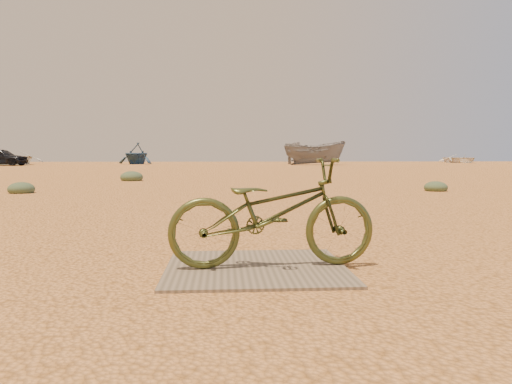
{
  "coord_description": "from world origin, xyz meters",
  "views": [
    {
      "loc": [
        -0.17,
        -3.63,
        0.91
      ],
      "look_at": [
        0.09,
        0.28,
        0.62
      ],
      "focal_mm": 35.0,
      "sensor_mm": 36.0,
      "label": 1
    }
  ],
  "objects": [
    {
      "name": "ground",
      "position": [
        0.0,
        0.0,
        0.0
      ],
      "size": [
        120.0,
        120.0,
        0.0
      ],
      "primitive_type": "plane",
      "color": "#E79751",
      "rests_on": "ground"
    },
    {
      "name": "plywood_board",
      "position": [
        0.09,
        0.28,
        0.01
      ],
      "size": [
        1.42,
        1.34,
        0.02
      ],
      "primitive_type": "cube",
      "color": "#796752",
      "rests_on": "ground"
    },
    {
      "name": "bicycle",
      "position": [
        0.22,
        0.27,
        0.45
      ],
      "size": [
        1.69,
        0.71,
        0.87
      ],
      "primitive_type": "imported",
      "rotation": [
        0.0,
        0.0,
        1.65
      ],
      "color": "#434B21",
      "rests_on": "plywood_board"
    },
    {
      "name": "car",
      "position": [
        -18.27,
        38.35,
        0.71
      ],
      "size": [
        4.35,
        2.19,
        1.42
      ],
      "primitive_type": "imported",
      "rotation": [
        0.0,
        0.0,
        1.44
      ],
      "color": "black",
      "rests_on": "ground"
    },
    {
      "name": "boat_near_left",
      "position": [
        -18.72,
        41.6,
        0.62
      ],
      "size": [
        4.65,
        6.23,
        1.23
      ],
      "primitive_type": "imported",
      "rotation": [
        0.0,
        0.0,
        0.07
      ],
      "color": "beige",
      "rests_on": "ground"
    },
    {
      "name": "boat_far_left",
      "position": [
        -8.32,
        44.12,
        1.03
      ],
      "size": [
        4.54,
        4.85,
        2.05
      ],
      "primitive_type": "imported",
      "rotation": [
        0.0,
        0.0,
        -0.36
      ],
      "color": "navy",
      "rests_on": "ground"
    },
    {
      "name": "boat_mid_right",
      "position": [
        7.86,
        39.81,
        1.05
      ],
      "size": [
        5.52,
        2.33,
        2.1
      ],
      "primitive_type": "imported",
      "rotation": [
        0.0,
        0.0,
        1.52
      ],
      "color": "slate",
      "rests_on": "ground"
    },
    {
      "name": "boat_far_right",
      "position": [
        25.63,
        49.16,
        0.47
      ],
      "size": [
        4.14,
        5.12,
        0.94
      ],
      "primitive_type": "imported",
      "rotation": [
        0.0,
        0.0,
        0.22
      ],
      "color": "silver",
      "rests_on": "ground"
    },
    {
      "name": "kale_a",
      "position": [
        -4.95,
        8.49,
        0.0
      ],
      "size": [
        0.61,
        0.61,
        0.34
      ],
      "primitive_type": "ellipsoid",
      "color": "#4F6344",
      "rests_on": "ground"
    },
    {
      "name": "kale_b",
      "position": [
        5.14,
        8.48,
        0.0
      ],
      "size": [
        0.58,
        0.58,
        0.32
      ],
      "primitive_type": "ellipsoid",
      "color": "#4F6344",
      "rests_on": "ground"
    },
    {
      "name": "kale_c",
      "position": [
        -3.36,
        13.95,
        0.0
      ],
      "size": [
        0.78,
        0.78,
        0.43
      ],
      "primitive_type": "ellipsoid",
      "color": "#4F6344",
      "rests_on": "ground"
    }
  ]
}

